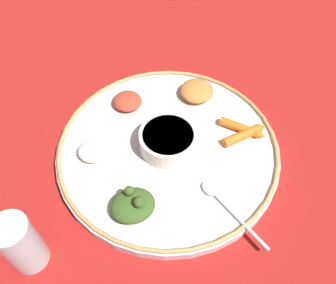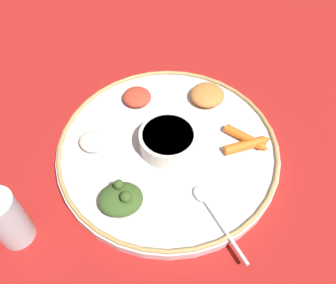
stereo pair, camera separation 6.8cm
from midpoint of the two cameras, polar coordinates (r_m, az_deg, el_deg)
name	(u,v)px [view 1 (the left image)]	position (r m, az deg, el deg)	size (l,w,h in m)	color
ground_plane	(168,152)	(0.71, -2.75, -1.84)	(2.40, 2.40, 0.00)	maroon
platter	(168,149)	(0.70, -2.78, -1.39)	(0.43, 0.43, 0.02)	silver
platter_rim	(168,146)	(0.69, -2.82, -0.79)	(0.43, 0.43, 0.01)	tan
center_bowl	(168,140)	(0.68, -2.88, 0.14)	(0.11, 0.11, 0.04)	silver
spoon	(224,203)	(0.63, 5.78, -9.90)	(0.09, 0.15, 0.01)	silver
greens_pile	(135,206)	(0.61, -8.51, -10.27)	(0.10, 0.10, 0.05)	#385623
carrot_near_spoon	(245,134)	(0.71, 9.53, 1.02)	(0.09, 0.08, 0.02)	orange
carrot_outer	(242,128)	(0.72, 9.16, 2.00)	(0.02, 0.09, 0.02)	orange
mound_berbere_red	(127,101)	(0.76, -9.07, 6.31)	(0.06, 0.06, 0.02)	#B73D28
mound_squash	(195,90)	(0.77, 1.77, 8.13)	(0.07, 0.07, 0.03)	#C67A38
mound_rice_white	(92,152)	(0.70, -14.88, -1.71)	(0.06, 0.05, 0.02)	silver
drinking_glass	(22,246)	(0.62, -25.33, -15.00)	(0.06, 0.06, 0.12)	silver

